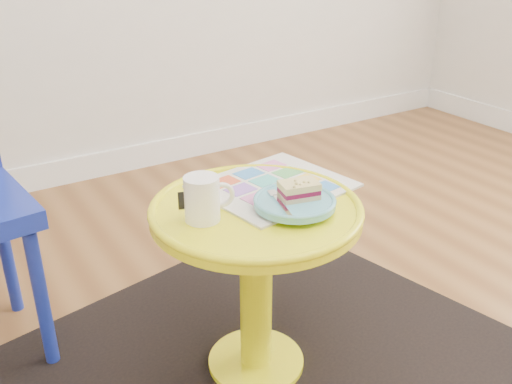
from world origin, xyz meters
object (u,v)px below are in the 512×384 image
newspaper (273,186)px  plate (295,203)px  side_table (256,256)px  mug (203,197)px

newspaper → plate: bearing=-112.5°
side_table → plate: bearing=-42.4°
side_table → plate: 0.18m
plate → mug: bearing=160.3°
newspaper → plate: size_ratio=1.85×
side_table → newspaper: (0.10, 0.07, 0.14)m
side_table → mug: size_ratio=4.50×
mug → plate: (0.20, -0.07, -0.04)m
newspaper → mug: bearing=-173.9°
side_table → mug: 0.23m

